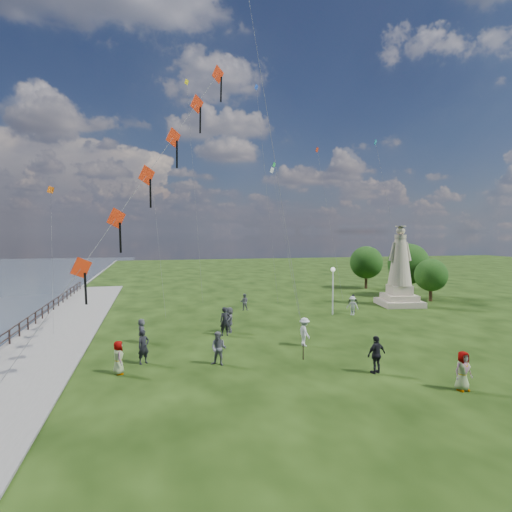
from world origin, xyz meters
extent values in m
cube|color=slate|center=(-16.50, 10.00, -0.20)|extent=(0.30, 160.00, 0.60)
cube|color=slate|center=(-14.00, 8.00, 0.05)|extent=(5.00, 60.00, 0.10)
cylinder|color=black|center=(-16.30, 10.00, 0.50)|extent=(0.11, 0.11, 1.00)
cylinder|color=black|center=(-16.30, 12.00, 0.50)|extent=(0.11, 0.11, 1.00)
cylinder|color=black|center=(-16.30, 14.00, 0.50)|extent=(0.11, 0.11, 1.00)
cylinder|color=black|center=(-16.30, 16.00, 0.50)|extent=(0.11, 0.11, 1.00)
cylinder|color=black|center=(-16.30, 18.00, 0.50)|extent=(0.11, 0.11, 1.00)
cylinder|color=black|center=(-16.30, 20.00, 0.50)|extent=(0.11, 0.11, 1.00)
cylinder|color=black|center=(-16.30, 22.00, 0.50)|extent=(0.11, 0.11, 1.00)
cylinder|color=black|center=(-16.30, 24.00, 0.50)|extent=(0.11, 0.11, 1.00)
cylinder|color=black|center=(-16.30, 26.00, 0.50)|extent=(0.11, 0.11, 1.00)
cylinder|color=black|center=(-16.30, 28.00, 0.50)|extent=(0.11, 0.11, 1.00)
cylinder|color=black|center=(-16.30, 30.00, 0.50)|extent=(0.11, 0.11, 1.00)
cylinder|color=black|center=(-16.30, 32.00, 0.50)|extent=(0.11, 0.11, 1.00)
cylinder|color=black|center=(-16.30, 34.00, 0.50)|extent=(0.11, 0.11, 1.00)
cylinder|color=black|center=(-16.30, 36.00, 0.50)|extent=(0.11, 0.11, 1.00)
cube|color=black|center=(-16.30, 10.00, 0.98)|extent=(0.06, 52.00, 0.06)
cube|color=black|center=(-16.30, 10.00, 0.55)|extent=(0.06, 52.00, 0.06)
cube|color=tan|center=(15.40, 17.38, 0.27)|extent=(4.32, 4.32, 0.54)
cube|color=tan|center=(15.40, 17.38, 0.80)|extent=(3.29, 3.29, 0.54)
cube|color=tan|center=(15.40, 17.38, 1.52)|extent=(2.26, 2.26, 0.89)
cylinder|color=tan|center=(15.40, 17.38, 6.62)|extent=(1.23, 1.23, 0.36)
sphere|color=tan|center=(15.40, 17.38, 7.17)|extent=(0.82, 0.82, 0.82)
cylinder|color=tan|center=(15.40, 17.38, 7.60)|extent=(0.98, 0.98, 0.09)
cylinder|color=silver|center=(7.32, 14.63, 1.88)|extent=(0.11, 0.11, 3.76)
sphere|color=white|center=(7.32, 14.63, 3.87)|extent=(0.38, 0.38, 0.38)
cylinder|color=#382314|center=(19.43, 22.15, 1.10)|extent=(0.36, 0.36, 2.21)
sphere|color=#123D10|center=(19.43, 22.15, 3.59)|extent=(4.42, 4.42, 4.42)
cylinder|color=#382314|center=(19.92, 18.91, 0.83)|extent=(0.36, 0.36, 1.65)
sphere|color=#123D10|center=(19.92, 18.91, 2.68)|extent=(3.30, 3.30, 3.30)
cylinder|color=#382314|center=(18.16, 29.26, 1.01)|extent=(0.36, 0.36, 2.01)
sphere|color=#123D10|center=(18.16, 29.26, 3.27)|extent=(4.03, 4.03, 4.03)
imported|color=black|center=(-8.09, 4.30, 0.92)|extent=(0.81, 0.74, 1.85)
imported|color=#595960|center=(-4.20, 3.12, 0.90)|extent=(1.02, 0.90, 1.79)
imported|color=silver|center=(1.56, 5.70, 0.88)|extent=(0.70, 1.19, 1.76)
imported|color=black|center=(3.29, 0.00, 0.95)|extent=(1.23, 0.84, 1.91)
imported|color=#595960|center=(5.87, -3.00, 0.89)|extent=(0.91, 0.61, 1.78)
imported|color=#595960|center=(-8.32, 8.93, 0.76)|extent=(0.73, 1.47, 1.53)
imported|color=black|center=(-2.82, 9.48, 0.97)|extent=(0.74, 0.52, 1.95)
imported|color=#595960|center=(0.37, 18.35, 0.75)|extent=(0.82, 0.61, 1.51)
imported|color=silver|center=(8.90, 14.09, 0.80)|extent=(1.12, 1.10, 1.60)
imported|color=black|center=(9.57, 15.39, 0.78)|extent=(0.96, 0.58, 1.56)
imported|color=#595960|center=(-9.26, 2.85, 0.84)|extent=(0.67, 0.91, 1.67)
imported|color=#595960|center=(-2.37, 10.32, 0.89)|extent=(1.08, 1.78, 1.79)
cube|color=red|center=(-10.69, 1.52, 5.45)|extent=(0.87, 0.64, 1.03)
cube|color=black|center=(-10.51, 1.42, 4.50)|extent=(0.10, 0.28, 1.48)
cube|color=red|center=(-9.24, 2.82, 7.74)|extent=(0.87, 0.64, 1.03)
cube|color=black|center=(-9.06, 2.72, 6.79)|extent=(0.10, 0.28, 1.48)
cube|color=red|center=(-7.79, 4.11, 10.03)|extent=(0.87, 0.64, 1.03)
cube|color=black|center=(-7.61, 4.01, 9.08)|extent=(0.10, 0.28, 1.48)
cube|color=red|center=(-6.34, 5.41, 12.32)|extent=(0.87, 0.64, 1.03)
cube|color=black|center=(-6.16, 5.31, 11.37)|extent=(0.10, 0.28, 1.48)
cube|color=red|center=(-4.89, 6.70, 14.61)|extent=(0.87, 0.64, 1.03)
cube|color=black|center=(-4.71, 6.60, 13.66)|extent=(0.10, 0.28, 1.48)
cube|color=red|center=(-3.45, 8.00, 16.90)|extent=(0.87, 0.64, 1.03)
cube|color=black|center=(-3.27, 7.90, 15.95)|extent=(0.10, 0.28, 1.48)
cylinder|color=black|center=(0.50, 3.00, 0.45)|extent=(0.06, 0.06, 0.90)
cube|color=#17728A|center=(-7.62, 21.11, 12.30)|extent=(0.51, 0.39, 0.57)
cylinder|color=#595959|center=(-7.12, 18.61, 6.17)|extent=(1.02, 5.02, 12.25)
cube|color=silver|center=(3.42, 20.08, 12.88)|extent=(0.51, 0.39, 0.57)
cylinder|color=#595959|center=(3.92, 17.58, 6.46)|extent=(1.02, 5.02, 12.83)
cube|color=red|center=(10.16, 25.78, 16.12)|extent=(0.51, 0.39, 0.57)
cylinder|color=#595959|center=(10.66, 23.28, 8.08)|extent=(1.02, 5.02, 16.07)
cube|color=yellow|center=(-3.91, 27.39, 22.86)|extent=(0.51, 0.39, 0.57)
cylinder|color=#595959|center=(-3.41, 24.89, 11.46)|extent=(1.02, 5.02, 22.82)
cube|color=green|center=(6.61, 30.62, 15.08)|extent=(0.51, 0.39, 0.57)
cylinder|color=#595959|center=(7.11, 28.12, 7.56)|extent=(1.02, 5.02, 15.03)
cube|color=orange|center=(-15.27, 17.29, 10.34)|extent=(0.51, 0.39, 0.57)
cylinder|color=#595959|center=(-14.77, 14.79, 5.20)|extent=(1.02, 5.02, 10.30)
cube|color=blue|center=(3.35, 26.13, 22.49)|extent=(0.51, 0.39, 0.57)
cylinder|color=#595959|center=(3.85, 23.63, 11.27)|extent=(1.02, 5.02, 22.44)
cube|color=#17728A|center=(15.06, 21.83, 16.37)|extent=(0.51, 0.39, 0.57)
cylinder|color=#595959|center=(15.56, 19.33, 8.21)|extent=(1.02, 5.02, 16.32)
camera|label=1|loc=(-7.44, -19.07, 7.09)|focal=30.00mm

